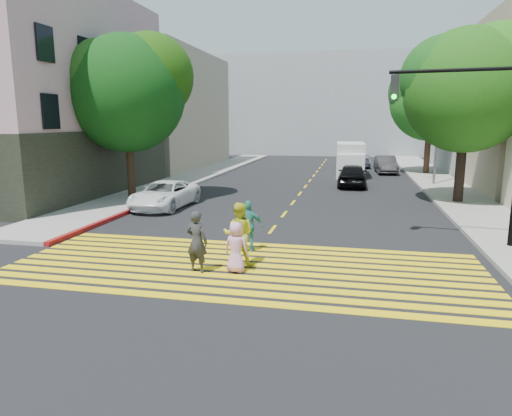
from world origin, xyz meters
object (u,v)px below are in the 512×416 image
(pedestrian_man, at_px, (197,242))
(tree_right_far, at_px, (432,96))
(tree_right_near, at_px, (469,84))
(pedestrian_child, at_px, (236,247))
(dark_car_near, at_px, (352,175))
(pedestrian_woman, at_px, (239,234))
(silver_car, at_px, (359,160))
(tree_left, at_px, (128,87))
(pedestrian_extra, at_px, (249,226))
(traffic_signal, at_px, (483,126))
(dark_car_parked, at_px, (386,165))
(white_van, at_px, (350,161))
(white_sedan, at_px, (165,195))

(pedestrian_man, bearing_deg, tree_right_far, -98.88)
(tree_right_near, relative_size, pedestrian_child, 6.15)
(dark_car_near, bearing_deg, pedestrian_woman, 80.02)
(pedestrian_woman, height_order, silver_car, pedestrian_woman)
(tree_left, height_order, pedestrian_extra, tree_left)
(tree_left, relative_size, traffic_signal, 1.41)
(pedestrian_extra, xyz_separation_m, traffic_signal, (7.12, 2.00, 3.12))
(tree_left, xyz_separation_m, dark_car_parked, (13.86, 15.73, -5.09))
(tree_right_far, bearing_deg, tree_left, -137.66)
(dark_car_near, bearing_deg, tree_right_near, 135.40)
(pedestrian_man, bearing_deg, white_van, -87.66)
(tree_right_far, relative_size, pedestrian_man, 5.13)
(tree_right_near, height_order, white_sedan, tree_right_near)
(tree_left, xyz_separation_m, silver_car, (11.85, 20.32, -5.14))
(tree_right_far, bearing_deg, pedestrian_extra, -110.34)
(tree_right_far, relative_size, dark_car_near, 2.03)
(tree_right_near, bearing_deg, silver_car, 104.73)
(tree_right_far, xyz_separation_m, pedestrian_child, (-8.65, -25.84, -5.27))
(tree_right_far, bearing_deg, pedestrian_man, -110.42)
(pedestrian_woman, xyz_separation_m, dark_car_parked, (5.62, 25.49, -0.23))
(traffic_signal, bearing_deg, pedestrian_child, -142.77)
(white_sedan, height_order, traffic_signal, traffic_signal)
(pedestrian_man, bearing_deg, pedestrian_child, -156.83)
(pedestrian_woman, bearing_deg, tree_right_near, -130.54)
(white_sedan, relative_size, dark_car_near, 1.05)
(pedestrian_man, distance_m, traffic_signal, 9.63)
(dark_car_parked, bearing_deg, white_van, -139.59)
(dark_car_parked, bearing_deg, pedestrian_extra, -107.39)
(tree_left, height_order, tree_right_far, tree_right_far)
(tree_left, distance_m, white_sedan, 6.06)
(pedestrian_woman, xyz_separation_m, traffic_signal, (7.07, 3.51, 3.01))
(pedestrian_man, xyz_separation_m, dark_car_near, (4.03, 17.99, -0.12))
(tree_left, height_order, silver_car, tree_left)
(tree_left, height_order, pedestrian_woman, tree_left)
(tree_right_near, height_order, pedestrian_man, tree_right_near)
(pedestrian_woman, distance_m, pedestrian_extra, 1.51)
(pedestrian_man, relative_size, pedestrian_child, 1.23)
(white_sedan, height_order, dark_car_parked, dark_car_parked)
(white_sedan, bearing_deg, white_van, 62.86)
(tree_right_near, xyz_separation_m, tree_right_far, (0.35, 13.35, 0.12))
(tree_right_near, bearing_deg, pedestrian_man, -126.34)
(dark_car_near, xyz_separation_m, dark_car_parked, (2.56, 8.33, -0.06))
(dark_car_parked, bearing_deg, dark_car_near, -111.13)
(pedestrian_man, bearing_deg, tree_right_near, -114.80)
(tree_left, distance_m, tree_right_far, 22.97)
(tree_left, distance_m, dark_car_near, 14.42)
(silver_car, bearing_deg, pedestrian_woman, 80.15)
(dark_car_near, xyz_separation_m, silver_car, (0.54, 12.92, -0.10))
(pedestrian_man, relative_size, dark_car_near, 0.40)
(white_sedan, relative_size, silver_car, 1.03)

